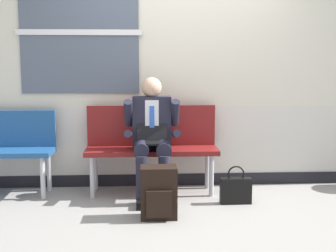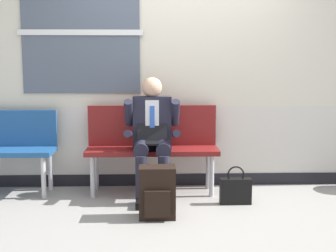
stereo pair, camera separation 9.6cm
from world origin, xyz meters
name	(u,v)px [view 2 (the right image)]	position (x,y,z in m)	size (l,w,h in m)	color
ground_plane	(184,202)	(0.00, 0.00, 0.00)	(18.00, 18.00, 0.00)	gray
station_wall	(179,60)	(-0.02, 0.69, 1.42)	(5.80, 0.17, 2.85)	beige
bench_with_person	(152,141)	(-0.32, 0.42, 0.55)	(1.39, 0.42, 0.93)	maroon
person_seated	(152,134)	(-0.32, 0.22, 0.66)	(0.57, 0.70, 1.23)	#1E1E2D
backpack	(157,193)	(-0.28, -0.44, 0.23)	(0.32, 0.26, 0.47)	black
handbag	(236,190)	(0.50, -0.07, 0.14)	(0.31, 0.09, 0.38)	black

